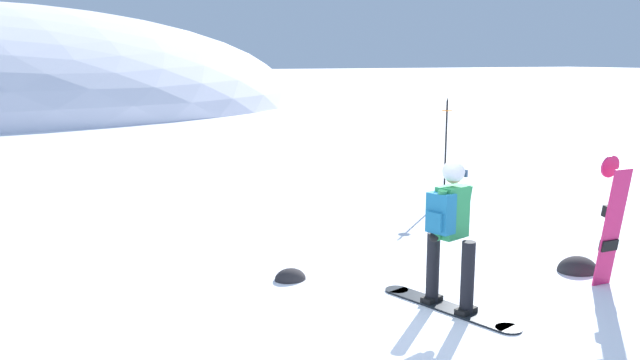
{
  "coord_description": "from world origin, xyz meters",
  "views": [
    {
      "loc": [
        -3.78,
        -5.87,
        2.81
      ],
      "look_at": [
        0.17,
        2.97,
        1.0
      ],
      "focal_mm": 36.83,
      "sensor_mm": 36.0,
      "label": 1
    }
  ],
  "objects_px": {
    "spare_snowboard": "(611,221)",
    "rock_mid": "(577,271)",
    "piste_marker_near": "(446,142)",
    "snowboarder_main": "(450,231)",
    "rock_dark": "(290,279)"
  },
  "relations": [
    {
      "from": "rock_mid",
      "to": "snowboarder_main",
      "type": "bearing_deg",
      "value": -169.8
    },
    {
      "from": "piste_marker_near",
      "to": "rock_mid",
      "type": "relative_size",
      "value": 3.62
    },
    {
      "from": "spare_snowboard",
      "to": "rock_dark",
      "type": "relative_size",
      "value": 4.02
    },
    {
      "from": "snowboarder_main",
      "to": "spare_snowboard",
      "type": "bearing_deg",
      "value": -4.22
    },
    {
      "from": "rock_dark",
      "to": "snowboarder_main",
      "type": "bearing_deg",
      "value": -53.52
    },
    {
      "from": "rock_mid",
      "to": "rock_dark",
      "type": "bearing_deg",
      "value": 161.05
    },
    {
      "from": "piste_marker_near",
      "to": "rock_dark",
      "type": "relative_size",
      "value": 4.97
    },
    {
      "from": "piste_marker_near",
      "to": "snowboarder_main",
      "type": "bearing_deg",
      "value": -124.32
    },
    {
      "from": "rock_dark",
      "to": "rock_mid",
      "type": "xyz_separation_m",
      "value": [
        3.64,
        -1.25,
        0.0
      ]
    },
    {
      "from": "snowboarder_main",
      "to": "piste_marker_near",
      "type": "bearing_deg",
      "value": 55.68
    },
    {
      "from": "piste_marker_near",
      "to": "rock_mid",
      "type": "height_order",
      "value": "piste_marker_near"
    },
    {
      "from": "spare_snowboard",
      "to": "piste_marker_near",
      "type": "relative_size",
      "value": 0.81
    },
    {
      "from": "spare_snowboard",
      "to": "rock_dark",
      "type": "height_order",
      "value": "spare_snowboard"
    },
    {
      "from": "spare_snowboard",
      "to": "rock_mid",
      "type": "distance_m",
      "value": 1.04
    },
    {
      "from": "rock_dark",
      "to": "rock_mid",
      "type": "height_order",
      "value": "rock_mid"
    }
  ]
}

